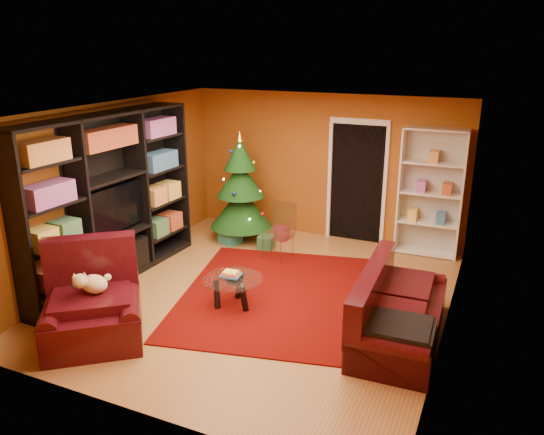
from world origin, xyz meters
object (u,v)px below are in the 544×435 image
at_px(rug, 281,295).
at_px(coffee_table, 233,292).
at_px(gift_box_red, 281,233).
at_px(sofa, 401,305).
at_px(dog, 94,284).
at_px(christmas_tree, 241,188).
at_px(acrylic_chair, 278,234).
at_px(media_unit, 109,199).
at_px(white_bookshelf, 430,193).
at_px(armchair, 92,304).
at_px(gift_box_teal, 230,234).
at_px(gift_box_green, 266,243).

bearing_deg(rug, coffee_table, -130.65).
bearing_deg(gift_box_red, sofa, -43.67).
height_order(rug, dog, dog).
height_order(dog, coffee_table, dog).
xyz_separation_m(dog, coffee_table, (1.13, 1.36, -0.49)).
bearing_deg(christmas_tree, coffee_table, -65.18).
relative_size(rug, acrylic_chair, 3.74).
height_order(rug, gift_box_red, gift_box_red).
xyz_separation_m(christmas_tree, acrylic_chair, (0.98, -0.59, -0.54)).
xyz_separation_m(media_unit, white_bookshelf, (4.16, 2.91, -0.18)).
height_order(christmas_tree, dog, christmas_tree).
relative_size(armchair, sofa, 0.60).
bearing_deg(rug, christmas_tree, 130.45).
relative_size(media_unit, acrylic_chair, 3.81).
relative_size(rug, armchair, 2.63).
xyz_separation_m(gift_box_teal, white_bookshelf, (3.27, 0.90, 0.90)).
distance_m(christmas_tree, dog, 3.76).
height_order(armchair, coffee_table, armchair).
bearing_deg(white_bookshelf, sofa, -88.21).
height_order(media_unit, sofa, media_unit).
distance_m(white_bookshelf, sofa, 2.97).
distance_m(rug, media_unit, 2.86).
distance_m(rug, gift_box_teal, 2.29).
xyz_separation_m(gift_box_red, sofa, (2.64, -2.52, 0.31)).
xyz_separation_m(armchair, acrylic_chair, (1.01, 3.23, -0.05)).
bearing_deg(coffee_table, media_unit, 177.12).
bearing_deg(dog, coffee_table, 12.16).
bearing_deg(sofa, rug, 73.95).
height_order(rug, acrylic_chair, acrylic_chair).
height_order(rug, coffee_table, coffee_table).
relative_size(gift_box_teal, coffee_table, 0.40).
relative_size(gift_box_teal, armchair, 0.27).
bearing_deg(sofa, armchair, 112.47).
bearing_deg(armchair, gift_box_teal, 52.71).
xyz_separation_m(gift_box_green, coffee_table, (0.48, -2.09, 0.09)).
bearing_deg(acrylic_chair, christmas_tree, 159.93).
bearing_deg(acrylic_chair, gift_box_teal, 174.61).
relative_size(christmas_tree, white_bookshelf, 0.91).
relative_size(media_unit, gift_box_red, 13.39).
relative_size(gift_box_teal, dog, 0.81).
xyz_separation_m(gift_box_green, white_bookshelf, (2.56, 0.92, 0.94)).
xyz_separation_m(white_bookshelf, dog, (-3.22, -4.37, -0.36)).
relative_size(media_unit, christmas_tree, 1.63).
distance_m(armchair, dog, 0.24).
distance_m(gift_box_green, acrylic_chair, 0.55).
xyz_separation_m(rug, media_unit, (-2.55, -0.44, 1.24)).
xyz_separation_m(rug, gift_box_red, (-0.89, 2.09, 0.11)).
xyz_separation_m(gift_box_teal, armchair, (0.05, -3.54, 0.31)).
bearing_deg(sofa, gift_box_green, 51.56).
distance_m(media_unit, gift_box_green, 2.78).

